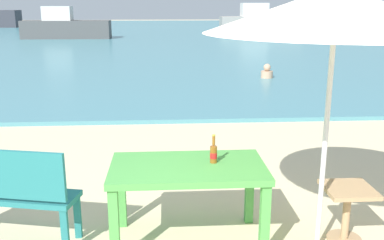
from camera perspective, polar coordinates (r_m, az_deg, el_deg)
name	(u,v)px	position (r m, az deg, el deg)	size (l,w,h in m)	color
sea_water	(171,33)	(32.96, -2.78, 11.16)	(120.00, 50.00, 0.08)	teal
picnic_table_green	(188,177)	(4.01, -0.53, -7.36)	(1.40, 0.80, 0.76)	#4C9E47
beer_bottle_amber	(214,153)	(4.01, 2.81, -4.28)	(0.07, 0.07, 0.26)	brown
patio_umbrella	(336,10)	(3.71, 18.18, 13.39)	(2.10, 2.10, 2.30)	silver
side_table_wood	(347,206)	(4.38, 19.49, -10.50)	(0.44, 0.44, 0.54)	tan
bench_teal_center	(8,190)	(4.34, -22.76, -8.35)	(1.25, 0.61, 0.95)	#237275
swimmer_person	(267,72)	(12.97, 9.70, 6.11)	(0.34, 0.34, 0.41)	tan
boat_barge	(65,27)	(28.69, -16.13, 11.53)	(5.32, 1.45, 1.94)	#4C4C4C
boat_tanker	(260,23)	(32.70, 8.84, 12.39)	(5.88, 1.60, 2.14)	gray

